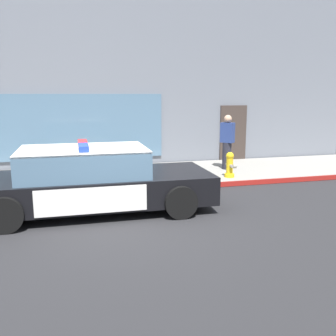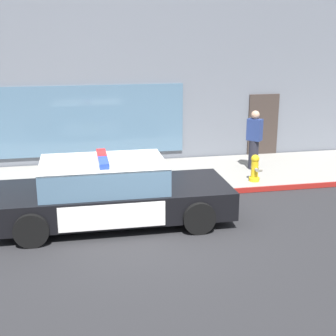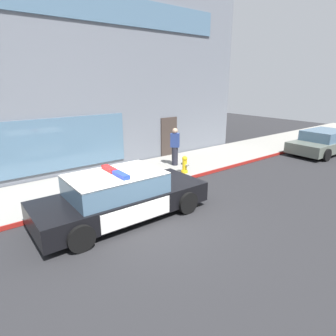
# 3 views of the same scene
# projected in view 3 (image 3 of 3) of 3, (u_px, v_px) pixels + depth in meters

# --- Properties ---
(ground) EXTENTS (48.00, 48.00, 0.00)m
(ground) POSITION_uv_depth(u_px,v_px,m) (153.00, 218.00, 8.36)
(ground) COLOR #262628
(sidewalk) EXTENTS (48.00, 3.23, 0.15)m
(sidewalk) POSITION_uv_depth(u_px,v_px,m) (101.00, 183.00, 10.97)
(sidewalk) COLOR gray
(sidewalk) RESTS_ON ground
(curb_red_paint) EXTENTS (28.80, 0.04, 0.14)m
(curb_red_paint) POSITION_uv_depth(u_px,v_px,m) (121.00, 196.00, 9.74)
(curb_red_paint) COLOR maroon
(curb_red_paint) RESTS_ON ground
(police_cruiser) EXTENTS (5.04, 2.18, 1.49)m
(police_cruiser) POSITION_uv_depth(u_px,v_px,m) (121.00, 196.00, 8.23)
(police_cruiser) COLOR black
(police_cruiser) RESTS_ON ground
(fire_hydrant) EXTENTS (0.34, 0.39, 0.73)m
(fire_hydrant) POSITION_uv_depth(u_px,v_px,m) (185.00, 165.00, 11.93)
(fire_hydrant) COLOR gold
(fire_hydrant) RESTS_ON sidewalk
(car_down_street) EXTENTS (4.63, 2.20, 1.29)m
(car_down_street) POSITION_uv_depth(u_px,v_px,m) (324.00, 142.00, 15.68)
(car_down_street) COLOR #596056
(car_down_street) RESTS_ON ground
(pedestrian_on_sidewalk) EXTENTS (0.47, 0.47, 1.71)m
(pedestrian_on_sidewalk) POSITION_uv_depth(u_px,v_px,m) (175.00, 147.00, 12.88)
(pedestrian_on_sidewalk) COLOR #23232D
(pedestrian_on_sidewalk) RESTS_ON sidewalk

